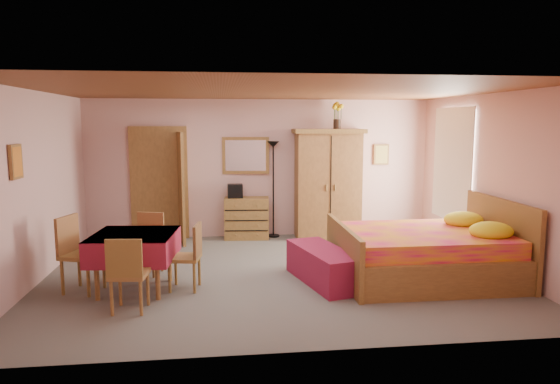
{
  "coord_description": "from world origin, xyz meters",
  "views": [
    {
      "loc": [
        -0.78,
        -6.94,
        2.17
      ],
      "look_at": [
        0.1,
        0.3,
        1.15
      ],
      "focal_mm": 32.0,
      "sensor_mm": 36.0,
      "label": 1
    }
  ],
  "objects": [
    {
      "name": "floor",
      "position": [
        0.0,
        0.0,
        0.0
      ],
      "size": [
        6.5,
        6.5,
        0.0
      ],
      "primitive_type": "plane",
      "color": "slate",
      "rests_on": "ground"
    },
    {
      "name": "ceiling",
      "position": [
        0.0,
        0.0,
        2.6
      ],
      "size": [
        6.5,
        6.5,
        0.0
      ],
      "primitive_type": "plane",
      "rotation": [
        3.14,
        0.0,
        0.0
      ],
      "color": "brown",
      "rests_on": "wall_back"
    },
    {
      "name": "wall_back",
      "position": [
        0.0,
        2.5,
        1.3
      ],
      "size": [
        6.5,
        0.1,
        2.6
      ],
      "primitive_type": "cube",
      "color": "#D3A099",
      "rests_on": "floor"
    },
    {
      "name": "wall_front",
      "position": [
        0.0,
        -2.5,
        1.3
      ],
      "size": [
        6.5,
        0.1,
        2.6
      ],
      "primitive_type": "cube",
      "color": "#D3A099",
      "rests_on": "floor"
    },
    {
      "name": "wall_left",
      "position": [
        -3.25,
        0.0,
        1.3
      ],
      "size": [
        0.1,
        5.0,
        2.6
      ],
      "primitive_type": "cube",
      "color": "#D3A099",
      "rests_on": "floor"
    },
    {
      "name": "wall_right",
      "position": [
        3.25,
        0.0,
        1.3
      ],
      "size": [
        0.1,
        5.0,
        2.6
      ],
      "primitive_type": "cube",
      "color": "#D3A099",
      "rests_on": "floor"
    },
    {
      "name": "doorway",
      "position": [
        -1.9,
        2.47,
        1.02
      ],
      "size": [
        1.06,
        0.12,
        2.15
      ],
      "primitive_type": "cube",
      "color": "#9E6B35",
      "rests_on": "floor"
    },
    {
      "name": "window",
      "position": [
        3.21,
        1.2,
        1.45
      ],
      "size": [
        0.08,
        1.4,
        1.95
      ],
      "primitive_type": "cube",
      "color": "white",
      "rests_on": "wall_right"
    },
    {
      "name": "picture_left",
      "position": [
        -3.22,
        -0.6,
        1.7
      ],
      "size": [
        0.04,
        0.32,
        0.42
      ],
      "primitive_type": "cube",
      "color": "orange",
      "rests_on": "wall_left"
    },
    {
      "name": "picture_back",
      "position": [
        2.35,
        2.47,
        1.55
      ],
      "size": [
        0.3,
        0.04,
        0.4
      ],
      "primitive_type": "cube",
      "color": "#D8BF59",
      "rests_on": "wall_back"
    },
    {
      "name": "chest_of_drawers",
      "position": [
        -0.29,
        2.27,
        0.39
      ],
      "size": [
        0.85,
        0.47,
        0.78
      ],
      "primitive_type": "cube",
      "rotation": [
        0.0,
        0.0,
        -0.08
      ],
      "color": "olive",
      "rests_on": "floor"
    },
    {
      "name": "wall_mirror",
      "position": [
        -0.29,
        2.48,
        1.55
      ],
      "size": [
        0.88,
        0.1,
        0.7
      ],
      "primitive_type": "cube",
      "rotation": [
        0.0,
        0.0,
        -0.06
      ],
      "color": "silver",
      "rests_on": "wall_back"
    },
    {
      "name": "stereo",
      "position": [
        -0.5,
        2.29,
        0.9
      ],
      "size": [
        0.28,
        0.21,
        0.26
      ],
      "primitive_type": "cube",
      "rotation": [
        0.0,
        0.0,
        0.03
      ],
      "color": "black",
      "rests_on": "chest_of_drawers"
    },
    {
      "name": "floor_lamp",
      "position": [
        0.22,
        2.36,
        0.91
      ],
      "size": [
        0.28,
        0.28,
        1.82
      ],
      "primitive_type": "cube",
      "rotation": [
        0.0,
        0.0,
        0.24
      ],
      "color": "black",
      "rests_on": "floor"
    },
    {
      "name": "wardrobe",
      "position": [
        1.23,
        2.18,
        1.02
      ],
      "size": [
        1.32,
        0.7,
        2.05
      ],
      "primitive_type": "cube",
      "rotation": [
        0.0,
        0.0,
        -0.02
      ],
      "color": "#8F5D30",
      "rests_on": "floor"
    },
    {
      "name": "sunflower_vase",
      "position": [
        1.4,
        2.22,
        2.3
      ],
      "size": [
        0.2,
        0.2,
        0.5
      ],
      "primitive_type": "cube",
      "rotation": [
        0.0,
        0.0,
        -0.03
      ],
      "color": "yellow",
      "rests_on": "wardrobe"
    },
    {
      "name": "bed",
      "position": [
        2.03,
        -0.44,
        0.55
      ],
      "size": [
        2.39,
        1.89,
        1.1
      ],
      "primitive_type": "cube",
      "rotation": [
        0.0,
        0.0,
        -0.01
      ],
      "color": "#D41459",
      "rests_on": "floor"
    },
    {
      "name": "bench",
      "position": [
        0.6,
        -0.47,
        0.23
      ],
      "size": [
        0.85,
        1.49,
        0.47
      ],
      "primitive_type": "cube",
      "rotation": [
        0.0,
        0.0,
        0.25
      ],
      "color": "maroon",
      "rests_on": "floor"
    },
    {
      "name": "dining_table",
      "position": [
        -1.89,
        -0.48,
        0.38
      ],
      "size": [
        1.12,
        1.12,
        0.75
      ],
      "primitive_type": "cube",
      "rotation": [
        0.0,
        0.0,
        -0.1
      ],
      "color": "maroon",
      "rests_on": "floor"
    },
    {
      "name": "chair_south",
      "position": [
        -1.83,
        -1.21,
        0.45
      ],
      "size": [
        0.44,
        0.44,
        0.89
      ],
      "primitive_type": "cube",
      "rotation": [
        0.0,
        0.0,
        -0.1
      ],
      "color": "#9D6935",
      "rests_on": "floor"
    },
    {
      "name": "chair_north",
      "position": [
        -1.84,
        0.21,
        0.44
      ],
      "size": [
        0.49,
        0.49,
        0.87
      ],
      "primitive_type": "cube",
      "rotation": [
        0.0,
        0.0,
        2.88
      ],
      "color": "olive",
      "rests_on": "floor"
    },
    {
      "name": "chair_west",
      "position": [
        -2.55,
        -0.46,
        0.49
      ],
      "size": [
        0.57,
        0.57,
        0.99
      ],
      "primitive_type": "cube",
      "rotation": [
        0.0,
        0.0,
        -1.89
      ],
      "color": "olive",
      "rests_on": "floor"
    },
    {
      "name": "chair_east",
      "position": [
        -1.26,
        -0.52,
        0.43
      ],
      "size": [
        0.45,
        0.45,
        0.87
      ],
      "primitive_type": "cube",
      "rotation": [
        0.0,
        0.0,
        1.41
      ],
      "color": "olive",
      "rests_on": "floor"
    }
  ]
}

